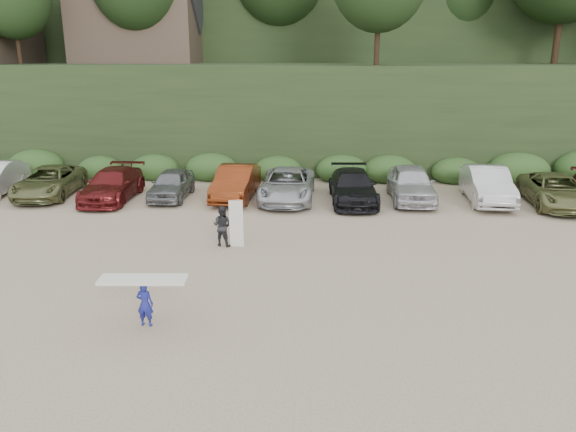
{
  "coord_description": "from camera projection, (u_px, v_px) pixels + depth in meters",
  "views": [
    {
      "loc": [
        0.24,
        -15.36,
        6.65
      ],
      "look_at": [
        -0.78,
        3.0,
        1.3
      ],
      "focal_mm": 35.0,
      "sensor_mm": 36.0,
      "label": 1
    }
  ],
  "objects": [
    {
      "name": "ground",
      "position": [
        309.0,
        287.0,
        16.6
      ],
      "size": [
        120.0,
        120.0,
        0.0
      ],
      "primitive_type": "plane",
      "color": "tan",
      "rests_on": "ground"
    },
    {
      "name": "parked_cars",
      "position": [
        278.0,
        185.0,
        26.18
      ],
      "size": [
        33.84,
        5.75,
        1.64
      ],
      "color": "#B1B2B6",
      "rests_on": "ground"
    },
    {
      "name": "child_surfer",
      "position": [
        144.0,
        293.0,
        14.0
      ],
      "size": [
        2.19,
        0.71,
        1.3
      ],
      "color": "navy",
      "rests_on": "ground"
    },
    {
      "name": "adult_surfer",
      "position": [
        224.0,
        226.0,
        19.95
      ],
      "size": [
        1.21,
        0.74,
        1.74
      ],
      "color": "black",
      "rests_on": "ground"
    }
  ]
}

